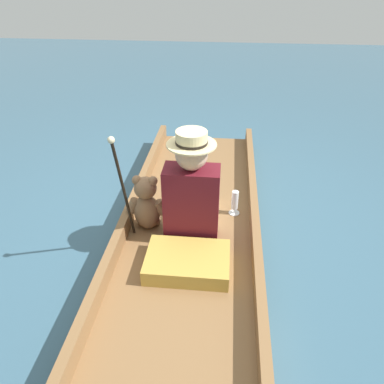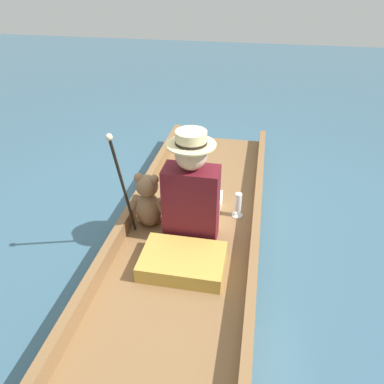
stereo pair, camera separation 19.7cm
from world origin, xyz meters
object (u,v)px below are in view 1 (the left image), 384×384
at_px(walking_cane, 122,184).
at_px(seated_person, 192,195).
at_px(teddy_bear, 147,204).
at_px(wine_glass, 235,201).

bearing_deg(walking_cane, seated_person, 26.05).
bearing_deg(seated_person, teddy_bear, -172.49).
distance_m(wine_glass, walking_cane, 0.99).
relative_size(teddy_bear, wine_glass, 2.21).
bearing_deg(seated_person, wine_glass, 52.21).
bearing_deg(wine_glass, teddy_bear, -159.25).
relative_size(seated_person, walking_cane, 0.93).
bearing_deg(seated_person, walking_cane, -142.68).
bearing_deg(wine_glass, seated_person, -139.07).
xyz_separation_m(wine_glass, walking_cane, (-0.76, -0.49, 0.41)).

